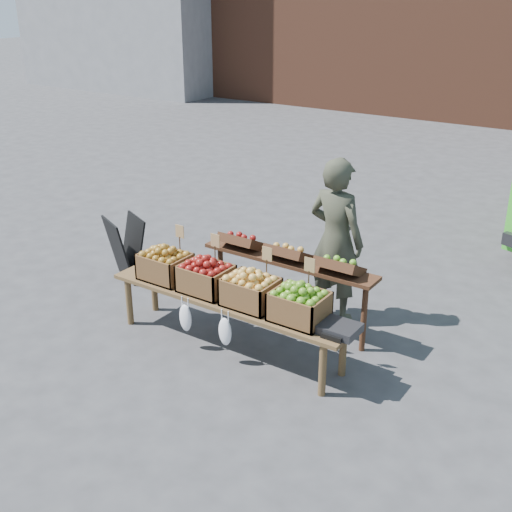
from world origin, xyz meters
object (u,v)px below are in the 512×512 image
Objects in this scene: display_bench at (228,323)px; crate_red_apples at (250,292)px; vendor at (336,240)px; crate_golden_apples at (165,266)px; chalkboard_sign at (125,248)px; back_table at (288,283)px; crate_green_apples at (299,307)px; crate_russet_pears at (206,279)px; weighing_scale at (340,329)px.

display_bench is 5.40× the size of crate_red_apples.
vendor is 1.85m from crate_golden_apples.
crate_red_apples is (-0.28, -1.21, -0.21)m from vendor.
back_table is at bearing 26.04° from chalkboard_sign.
vendor is 1.26m from crate_red_apples.
chalkboard_sign is 0.30× the size of display_bench.
vendor is 0.70m from back_table.
back_table is 0.93m from crate_green_apples.
crate_russet_pears and crate_red_apples have the same top height.
weighing_scale is (0.99, -0.72, 0.09)m from back_table.
display_bench is 0.51m from crate_russet_pears.
chalkboard_sign is 3.00m from crate_green_apples.
vendor is 3.67× the size of crate_russet_pears.
weighing_scale is (0.69, -1.21, -0.31)m from vendor.
chalkboard_sign is 2.35m from back_table.
crate_golden_apples is 1.00× the size of crate_russet_pears.
crate_russet_pears is at bearing 180.00° from crate_green_apples.
back_table is 4.20× the size of crate_golden_apples.
crate_russet_pears is at bearing 180.00° from crate_red_apples.
crate_green_apples reaches higher than weighing_scale.
vendor is 5.39× the size of weighing_scale.
crate_golden_apples is at bearing 48.33° from vendor.
crate_golden_apples is at bearing 180.00° from crate_russet_pears.
crate_russet_pears is 1.53m from weighing_scale.
crate_golden_apples is (-1.09, -0.72, 0.19)m from back_table.
crate_green_apples is at bearing 0.00° from display_bench.
crate_golden_apples is at bearing 180.00° from display_bench.
crate_russet_pears and crate_green_apples have the same top height.
crate_russet_pears reaches higher than weighing_scale.
display_bench is 1.29m from weighing_scale.
vendor reaches higher than display_bench.
back_table is at bearing 128.09° from crate_green_apples.
chalkboard_sign is 2.41× the size of weighing_scale.
weighing_scale is at bearing 13.31° from chalkboard_sign.
chalkboard_sign is 2.47m from crate_red_apples.
crate_russet_pears is 1.47× the size of weighing_scale.
crate_green_apples is (0.55, 0.00, 0.00)m from crate_red_apples.
vendor reaches higher than weighing_scale.
display_bench is at bearing 0.00° from crate_golden_apples.
crate_green_apples is at bearing 109.54° from vendor.
crate_golden_apples is (1.26, -0.65, 0.30)m from chalkboard_sign.
display_bench is 5.40× the size of crate_green_apples.
crate_red_apples and crate_green_apples have the same top height.
chalkboard_sign is 1.64× the size of crate_golden_apples.
back_table is at bearing 66.07° from vendor.
crate_golden_apples is 1.10m from crate_red_apples.
weighing_scale is at bearing 0.00° from crate_russet_pears.
vendor is 1.48m from display_bench.
back_table reaches higher than crate_red_apples.
display_bench is at bearing 7.04° from chalkboard_sign.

